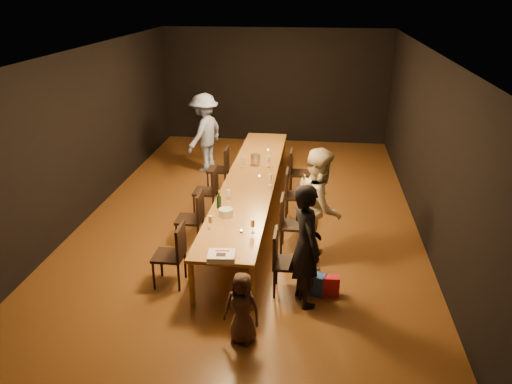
# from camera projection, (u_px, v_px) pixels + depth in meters

# --- Properties ---
(ground) EXTENTS (10.00, 10.00, 0.00)m
(ground) POSITION_uv_depth(u_px,v_px,m) (251.00, 216.00, 9.32)
(ground) COLOR #4A2912
(ground) RESTS_ON ground
(room_shell) EXTENTS (6.04, 10.04, 3.02)m
(room_shell) POSITION_uv_depth(u_px,v_px,m) (250.00, 106.00, 8.53)
(room_shell) COLOR black
(room_shell) RESTS_ON ground
(table) EXTENTS (0.90, 6.00, 0.75)m
(table) POSITION_uv_depth(u_px,v_px,m) (251.00, 181.00, 9.06)
(table) COLOR olive
(table) RESTS_ON ground
(chair_right_0) EXTENTS (0.42, 0.42, 0.93)m
(chair_right_0) POSITION_uv_depth(u_px,v_px,m) (289.00, 263.00, 6.85)
(chair_right_0) COLOR black
(chair_right_0) RESTS_ON ground
(chair_right_1) EXTENTS (0.42, 0.42, 0.93)m
(chair_right_1) POSITION_uv_depth(u_px,v_px,m) (294.00, 224.00, 7.95)
(chair_right_1) COLOR black
(chair_right_1) RESTS_ON ground
(chair_right_2) EXTENTS (0.42, 0.42, 0.93)m
(chair_right_2) POSITION_uv_depth(u_px,v_px,m) (297.00, 195.00, 9.05)
(chair_right_2) COLOR black
(chair_right_2) RESTS_ON ground
(chair_right_3) EXTENTS (0.42, 0.42, 0.93)m
(chair_right_3) POSITION_uv_depth(u_px,v_px,m) (300.00, 172.00, 10.15)
(chair_right_3) COLOR black
(chair_right_3) RESTS_ON ground
(chair_left_0) EXTENTS (0.42, 0.42, 0.93)m
(chair_left_0) POSITION_uv_depth(u_px,v_px,m) (169.00, 255.00, 7.04)
(chair_left_0) COLOR black
(chair_left_0) RESTS_ON ground
(chair_left_1) EXTENTS (0.42, 0.42, 0.93)m
(chair_left_1) POSITION_uv_depth(u_px,v_px,m) (189.00, 219.00, 8.14)
(chair_left_1) COLOR black
(chair_left_1) RESTS_ON ground
(chair_left_2) EXTENTS (0.42, 0.42, 0.93)m
(chair_left_2) POSITION_uv_depth(u_px,v_px,m) (205.00, 191.00, 9.24)
(chair_left_2) COLOR black
(chair_left_2) RESTS_ON ground
(chair_left_3) EXTENTS (0.42, 0.42, 0.93)m
(chair_left_3) POSITION_uv_depth(u_px,v_px,m) (218.00, 169.00, 10.34)
(chair_left_3) COLOR black
(chair_left_3) RESTS_ON ground
(woman_birthday) EXTENTS (0.63, 0.74, 1.71)m
(woman_birthday) POSITION_uv_depth(u_px,v_px,m) (306.00, 245.00, 6.49)
(woman_birthday) COLOR black
(woman_birthday) RESTS_ON ground
(woman_tan) EXTENTS (0.77, 0.94, 1.82)m
(woman_tan) POSITION_uv_depth(u_px,v_px,m) (319.00, 206.00, 7.52)
(woman_tan) COLOR beige
(woman_tan) RESTS_ON ground
(man_blue) EXTENTS (1.03, 1.31, 1.78)m
(man_blue) POSITION_uv_depth(u_px,v_px,m) (205.00, 133.00, 11.32)
(man_blue) COLOR #8094C5
(man_blue) RESTS_ON ground
(child) EXTENTS (0.50, 0.38, 0.92)m
(child) POSITION_uv_depth(u_px,v_px,m) (242.00, 308.00, 5.89)
(child) COLOR #462F27
(child) RESTS_ON ground
(gift_bag_red) EXTENTS (0.26, 0.15, 0.30)m
(gift_bag_red) POSITION_uv_depth(u_px,v_px,m) (330.00, 286.00, 6.88)
(gift_bag_red) COLOR red
(gift_bag_red) RESTS_ON ground
(gift_bag_blue) EXTENTS (0.29, 0.24, 0.31)m
(gift_bag_blue) POSITION_uv_depth(u_px,v_px,m) (316.00, 284.00, 6.92)
(gift_bag_blue) COLOR #2A4FB6
(gift_bag_blue) RESTS_ON ground
(birthday_cake) EXTENTS (0.38, 0.32, 0.08)m
(birthday_cake) POSITION_uv_depth(u_px,v_px,m) (221.00, 256.00, 6.36)
(birthday_cake) COLOR white
(birthday_cake) RESTS_ON table
(plate_stack) EXTENTS (0.27, 0.27, 0.12)m
(plate_stack) POSITION_uv_depth(u_px,v_px,m) (226.00, 213.00, 7.54)
(plate_stack) COLOR silver
(plate_stack) RESTS_ON table
(champagne_bottle) EXTENTS (0.09, 0.09, 0.30)m
(champagne_bottle) POSITION_uv_depth(u_px,v_px,m) (219.00, 199.00, 7.78)
(champagne_bottle) COLOR black
(champagne_bottle) RESTS_ON table
(ice_bucket) EXTENTS (0.22, 0.22, 0.20)m
(ice_bucket) POSITION_uv_depth(u_px,v_px,m) (256.00, 159.00, 9.72)
(ice_bucket) COLOR #B5B6BA
(ice_bucket) RESTS_ON table
(wineglass_0) EXTENTS (0.06, 0.06, 0.21)m
(wineglass_0) POSITION_uv_depth(u_px,v_px,m) (211.00, 222.00, 7.13)
(wineglass_0) COLOR beige
(wineglass_0) RESTS_ON table
(wineglass_1) EXTENTS (0.06, 0.06, 0.21)m
(wineglass_1) POSITION_uv_depth(u_px,v_px,m) (253.00, 226.00, 7.02)
(wineglass_1) COLOR beige
(wineglass_1) RESTS_ON table
(wineglass_2) EXTENTS (0.06, 0.06, 0.21)m
(wineglass_2) POSITION_uv_depth(u_px,v_px,m) (229.00, 196.00, 8.03)
(wineglass_2) COLOR silver
(wineglass_2) RESTS_ON table
(wineglass_3) EXTENTS (0.06, 0.06, 0.21)m
(wineglass_3) POSITION_uv_depth(u_px,v_px,m) (270.00, 180.00, 8.69)
(wineglass_3) COLOR beige
(wineglass_3) RESTS_ON table
(wineglass_4) EXTENTS (0.06, 0.06, 0.21)m
(wineglass_4) POSITION_uv_depth(u_px,v_px,m) (243.00, 162.00, 9.58)
(wineglass_4) COLOR silver
(wineglass_4) RESTS_ON table
(wineglass_5) EXTENTS (0.06, 0.06, 0.21)m
(wineglass_5) POSITION_uv_depth(u_px,v_px,m) (268.00, 161.00, 9.62)
(wineglass_5) COLOR silver
(wineglass_5) RESTS_ON table
(tealight_near) EXTENTS (0.05, 0.05, 0.03)m
(tealight_near) POSITION_uv_depth(u_px,v_px,m) (241.00, 231.00, 7.06)
(tealight_near) COLOR #B2B7B2
(tealight_near) RESTS_ON table
(tealight_mid) EXTENTS (0.05, 0.05, 0.03)m
(tealight_mid) POSITION_uv_depth(u_px,v_px,m) (259.00, 177.00, 9.08)
(tealight_mid) COLOR #B2B7B2
(tealight_mid) RESTS_ON table
(tealight_far) EXTENTS (0.05, 0.05, 0.03)m
(tealight_far) POSITION_uv_depth(u_px,v_px,m) (268.00, 151.00, 10.52)
(tealight_far) COLOR #B2B7B2
(tealight_far) RESTS_ON table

